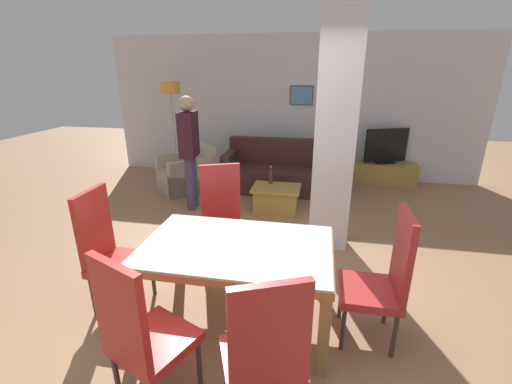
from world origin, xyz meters
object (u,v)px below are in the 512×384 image
dining_chair_head_left (109,248)px  dining_chair_near_right (265,354)px  dining_chair_head_right (384,277)px  coffee_table (276,199)px  floor_lamp (171,97)px  standing_person (189,146)px  tv_screen (386,146)px  dining_chair_near_left (140,332)px  sofa (282,173)px  dining_table (237,260)px  dining_chair_far_left (222,214)px  tv_stand (382,174)px  bottle (271,177)px  armchair (188,174)px

dining_chair_head_left → dining_chair_near_right: bearing=59.5°
dining_chair_head_right → coffee_table: dining_chair_head_right is taller
floor_lamp → standing_person: size_ratio=1.08×
tv_screen → standing_person: (-3.13, -1.77, 0.27)m
dining_chair_near_left → floor_lamp: size_ratio=0.60×
dining_chair_head_left → floor_lamp: floor_lamp is taller
dining_chair_near_left → coffee_table: size_ratio=1.55×
dining_chair_head_right → standing_person: bearing=46.2°
dining_chair_near_left → sofa: dining_chair_near_left is taller
dining_table → dining_chair_far_left: bearing=113.0°
dining_table → tv_stand: bearing=66.3°
coffee_table → dining_chair_head_left: bearing=-115.5°
dining_chair_head_left → bottle: dining_chair_head_left is taller
dining_chair_near_right → sofa: size_ratio=0.55×
sofa → tv_stand: (1.85, 0.63, -0.09)m
bottle → floor_lamp: (-2.08, 1.19, 1.08)m
bottle → dining_chair_near_right: bearing=-82.1°
dining_chair_near_right → tv_screen: (1.43, 5.06, 0.15)m
standing_person → dining_chair_head_right: bearing=41.4°
dining_chair_head_left → tv_stand: bearing=144.1°
dining_chair_head_right → dining_chair_near_right: size_ratio=1.00×
dining_chair_far_left → standing_person: bearing=-80.8°
dining_chair_far_left → bottle: size_ratio=4.04×
armchair → coffee_table: bearing=-155.6°
dining_table → bottle: size_ratio=5.60×
tv_screen → standing_person: standing_person is taller
bottle → floor_lamp: size_ratio=0.15×
dining_chair_near_left → dining_table: bearing=90.0°
tv_stand → floor_lamp: (-4.01, -0.32, 1.37)m
sofa → coffee_table: size_ratio=2.80×
dining_chair_far_left → floor_lamp: size_ratio=0.60×
dining_chair_far_left → sofa: bearing=-120.8°
dining_chair_head_right → sofa: bearing=18.9°
dining_chair_head_left → sofa: dining_chair_head_left is taller
dining_chair_near_left → dining_chair_near_right: size_ratio=1.00×
armchair → standing_person: (0.39, -0.81, 0.71)m
tv_stand → tv_screen: tv_screen is taller
dining_chair_near_left → dining_chair_far_left: size_ratio=1.00×
dining_chair_near_left → armchair: 4.29m
armchair → bottle: size_ratio=4.23×
armchair → dining_chair_head_left: bearing=146.2°
standing_person → dining_chair_near_left: bearing=10.9°
dining_chair_far_left → floor_lamp: floor_lamp is taller
tv_stand → floor_lamp: size_ratio=0.64×
bottle → tv_stand: bearing=38.0°
dining_table → dining_chair_far_left: 0.99m
dining_chair_head_left → standing_person: size_ratio=0.65×
dining_chair_near_left → dining_chair_head_left: size_ratio=1.00×
bottle → tv_screen: (1.93, 1.50, 0.24)m
dining_chair_far_left → sofa: dining_chair_far_left is taller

